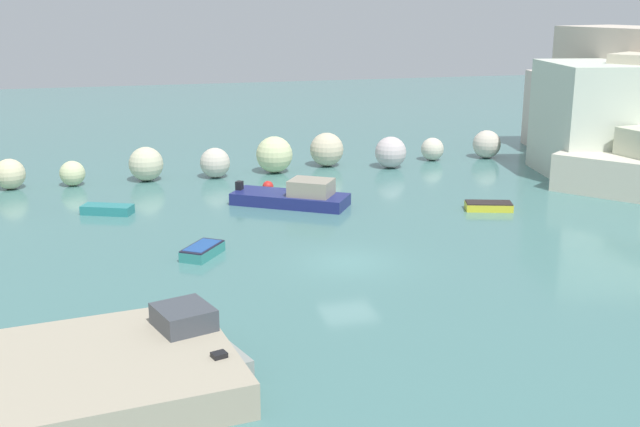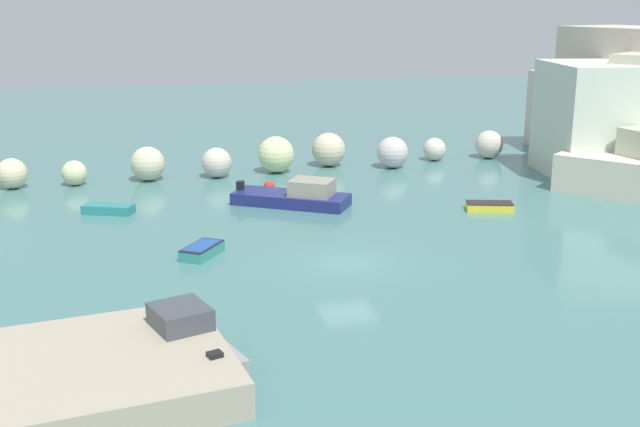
{
  "view_description": "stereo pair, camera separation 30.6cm",
  "coord_description": "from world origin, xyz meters",
  "px_view_note": "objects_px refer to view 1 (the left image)",
  "views": [
    {
      "loc": [
        -10.19,
        -32.21,
        11.58
      ],
      "look_at": [
        0.0,
        4.93,
        1.0
      ],
      "focal_mm": 43.87,
      "sensor_mm": 36.0,
      "label": 1
    },
    {
      "loc": [
        -9.9,
        -32.29,
        11.58
      ],
      "look_at": [
        0.0,
        4.93,
        1.0
      ],
      "focal_mm": 43.87,
      "sensor_mm": 36.0,
      "label": 2
    }
  ],
  "objects_px": {
    "stone_dock": "(85,378)",
    "channel_buoy": "(268,186)",
    "moored_boat_0": "(202,250)",
    "moored_boat_1": "(489,206)",
    "moored_boat_2": "(187,343)",
    "moored_boat_4": "(577,176)",
    "moored_boat_6": "(295,196)",
    "moored_boat_5": "(107,209)"
  },
  "relations": [
    {
      "from": "stone_dock",
      "to": "moored_boat_0",
      "type": "height_order",
      "value": "stone_dock"
    },
    {
      "from": "moored_boat_1",
      "to": "stone_dock",
      "type": "bearing_deg",
      "value": 54.8
    },
    {
      "from": "moored_boat_4",
      "to": "moored_boat_6",
      "type": "bearing_deg",
      "value": -85.13
    },
    {
      "from": "stone_dock",
      "to": "channel_buoy",
      "type": "relative_size",
      "value": 12.93
    },
    {
      "from": "moored_boat_1",
      "to": "moored_boat_6",
      "type": "distance_m",
      "value": 11.07
    },
    {
      "from": "channel_buoy",
      "to": "moored_boat_1",
      "type": "height_order",
      "value": "channel_buoy"
    },
    {
      "from": "moored_boat_4",
      "to": "moored_boat_6",
      "type": "distance_m",
      "value": 19.61
    },
    {
      "from": "stone_dock",
      "to": "moored_boat_4",
      "type": "bearing_deg",
      "value": 35.0
    },
    {
      "from": "channel_buoy",
      "to": "moored_boat_2",
      "type": "bearing_deg",
      "value": -108.1
    },
    {
      "from": "moored_boat_5",
      "to": "moored_boat_6",
      "type": "relative_size",
      "value": 0.43
    },
    {
      "from": "channel_buoy",
      "to": "moored_boat_1",
      "type": "relative_size",
      "value": 0.24
    },
    {
      "from": "moored_boat_5",
      "to": "moored_boat_1",
      "type": "bearing_deg",
      "value": 10.54
    },
    {
      "from": "moored_boat_5",
      "to": "stone_dock",
      "type": "bearing_deg",
      "value": -68.6
    },
    {
      "from": "moored_boat_2",
      "to": "moored_boat_5",
      "type": "xyz_separation_m",
      "value": [
        -2.37,
        19.75,
        -0.4
      ]
    },
    {
      "from": "moored_boat_2",
      "to": "moored_boat_6",
      "type": "bearing_deg",
      "value": -40.86
    },
    {
      "from": "moored_boat_2",
      "to": "moored_boat_0",
      "type": "bearing_deg",
      "value": -26.79
    },
    {
      "from": "moored_boat_2",
      "to": "moored_boat_6",
      "type": "distance_m",
      "value": 20.49
    },
    {
      "from": "moored_boat_1",
      "to": "moored_boat_0",
      "type": "bearing_deg",
      "value": 31.41
    },
    {
      "from": "moored_boat_0",
      "to": "moored_boat_4",
      "type": "height_order",
      "value": "moored_boat_0"
    },
    {
      "from": "moored_boat_1",
      "to": "moored_boat_4",
      "type": "xyz_separation_m",
      "value": [
        9.2,
        5.37,
        0.04
      ]
    },
    {
      "from": "channel_buoy",
      "to": "moored_boat_4",
      "type": "relative_size",
      "value": 0.22
    },
    {
      "from": "stone_dock",
      "to": "channel_buoy",
      "type": "bearing_deg",
      "value": 66.17
    },
    {
      "from": "stone_dock",
      "to": "moored_boat_1",
      "type": "xyz_separation_m",
      "value": [
        21.8,
        16.33,
        -0.33
      ]
    },
    {
      "from": "moored_boat_0",
      "to": "moored_boat_5",
      "type": "bearing_deg",
      "value": -119.12
    },
    {
      "from": "moored_boat_2",
      "to": "moored_boat_5",
      "type": "relative_size",
      "value": 1.85
    },
    {
      "from": "moored_boat_6",
      "to": "moored_boat_2",
      "type": "bearing_deg",
      "value": -80.29
    },
    {
      "from": "channel_buoy",
      "to": "moored_boat_6",
      "type": "distance_m",
      "value": 3.8
    },
    {
      "from": "moored_boat_5",
      "to": "moored_boat_6",
      "type": "height_order",
      "value": "moored_boat_6"
    },
    {
      "from": "moored_boat_0",
      "to": "moored_boat_5",
      "type": "distance_m",
      "value": 9.85
    },
    {
      "from": "moored_boat_2",
      "to": "channel_buoy",
      "type": "bearing_deg",
      "value": -35.33
    },
    {
      "from": "channel_buoy",
      "to": "moored_boat_4",
      "type": "xyz_separation_m",
      "value": [
        20.42,
        -2.26,
        -0.07
      ]
    },
    {
      "from": "stone_dock",
      "to": "moored_boat_2",
      "type": "relative_size",
      "value": 1.6
    },
    {
      "from": "moored_boat_4",
      "to": "moored_boat_6",
      "type": "relative_size",
      "value": 0.45
    },
    {
      "from": "stone_dock",
      "to": "moored_boat_6",
      "type": "bearing_deg",
      "value": 60.53
    },
    {
      "from": "moored_boat_1",
      "to": "moored_boat_2",
      "type": "height_order",
      "value": "moored_boat_2"
    },
    {
      "from": "moored_boat_4",
      "to": "moored_boat_5",
      "type": "bearing_deg",
      "value": -88.46
    },
    {
      "from": "moored_boat_0",
      "to": "moored_boat_2",
      "type": "height_order",
      "value": "moored_boat_2"
    },
    {
      "from": "stone_dock",
      "to": "channel_buoy",
      "type": "height_order",
      "value": "stone_dock"
    },
    {
      "from": "channel_buoy",
      "to": "moored_boat_5",
      "type": "distance_m",
      "value": 10.08
    },
    {
      "from": "moored_boat_2",
      "to": "moored_boat_4",
      "type": "relative_size",
      "value": 1.77
    },
    {
      "from": "channel_buoy",
      "to": "moored_boat_6",
      "type": "relative_size",
      "value": 0.1
    },
    {
      "from": "moored_boat_0",
      "to": "moored_boat_6",
      "type": "xyz_separation_m",
      "value": [
        6.39,
        7.94,
        0.28
      ]
    }
  ]
}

